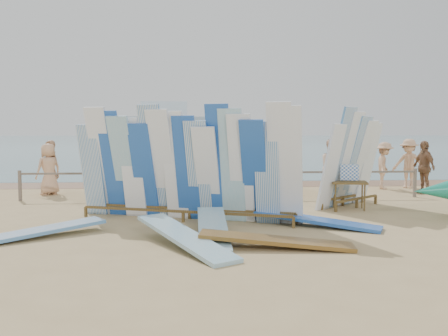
{
  "coord_description": "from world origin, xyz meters",
  "views": [
    {
      "loc": [
        -0.92,
        -11.24,
        2.03
      ],
      "look_at": [
        -0.06,
        1.56,
        1.05
      ],
      "focal_mm": 38.0,
      "sensor_mm": 36.0,
      "label": 1
    }
  ],
  "objects": [
    {
      "name": "beachgoer_10",
      "position": [
        6.7,
        3.86,
        0.87
      ],
      "size": [
        0.59,
        1.08,
        1.74
      ],
      "primitive_type": "imported",
      "rotation": [
        0.0,
        0.0,
        4.87
      ],
      "color": "#8C6042",
      "rests_on": "ground"
    },
    {
      "name": "beachgoer_1",
      "position": [
        -5.58,
        4.59,
        0.88
      ],
      "size": [
        0.72,
        0.67,
        1.76
      ],
      "primitive_type": "imported",
      "rotation": [
        0.0,
        0.0,
        5.63
      ],
      "color": "#8C6042",
      "rests_on": "ground"
    },
    {
      "name": "main_surfboard_rack",
      "position": [
        -1.05,
        -0.45,
        1.2
      ],
      "size": [
        5.21,
        2.35,
        2.66
      ],
      "rotation": [
        0.0,
        0.0,
        -0.34
      ],
      "color": "brown",
      "rests_on": "ground"
    },
    {
      "name": "flat_board_e",
      "position": [
        -3.95,
        -2.06,
        0.0
      ],
      "size": [
        2.52,
        2.03,
        0.23
      ],
      "primitive_type": "cube",
      "rotation": [
        0.06,
        0.0,
        -0.95
      ],
      "color": "silver",
      "rests_on": "ground"
    },
    {
      "name": "beachgoer_5",
      "position": [
        0.87,
        5.92,
        0.77
      ],
      "size": [
        0.46,
        1.42,
        1.53
      ],
      "primitive_type": "imported",
      "rotation": [
        0.0,
        0.0,
        1.57
      ],
      "color": "beige",
      "rests_on": "ground"
    },
    {
      "name": "flat_board_a",
      "position": [
        -1.06,
        -3.05,
        0.0
      ],
      "size": [
        1.86,
        2.59,
        0.4
      ],
      "primitive_type": "cube",
      "rotation": [
        0.12,
        0.0,
        0.54
      ],
      "color": "#7CB3C7",
      "rests_on": "ground"
    },
    {
      "name": "beach_chair_left",
      "position": [
        1.26,
        3.66,
        0.23
      ],
      "size": [
        0.68,
        0.68,
        0.78
      ],
      "rotation": [
        0.0,
        0.0,
        -0.51
      ],
      "color": "red",
      "rests_on": "ground"
    },
    {
      "name": "wet_sand_strip",
      "position": [
        0.0,
        7.2,
        0.0
      ],
      "size": [
        40.0,
        2.6,
        0.01
      ],
      "primitive_type": "cube",
      "color": "#805F48",
      "rests_on": "ground"
    },
    {
      "name": "beachgoer_8",
      "position": [
        3.55,
        3.6,
        0.9
      ],
      "size": [
        0.89,
        0.45,
        1.8
      ],
      "primitive_type": "imported",
      "rotation": [
        0.0,
        0.0,
        0.03
      ],
      "color": "beige",
      "rests_on": "ground"
    },
    {
      "name": "beachgoer_7",
      "position": [
        1.56,
        4.87,
        0.87
      ],
      "size": [
        0.65,
        0.72,
        1.74
      ],
      "primitive_type": "imported",
      "rotation": [
        0.0,
        0.0,
        4.11
      ],
      "color": "#8C6042",
      "rests_on": "ground"
    },
    {
      "name": "flat_board_d",
      "position": [
        1.74,
        -1.33,
        0.0
      ],
      "size": [
        2.65,
        1.75,
        0.27
      ],
      "primitive_type": "cube",
      "rotation": [
        0.07,
        0.0,
        1.09
      ],
      "color": "#2254AC",
      "rests_on": "ground"
    },
    {
      "name": "beachgoer_3",
      "position": [
        -1.1,
        6.67,
        0.91
      ],
      "size": [
        1.15,
        1.19,
        1.81
      ],
      "primitive_type": "imported",
      "rotation": [
        0.0,
        0.0,
        2.32
      ],
      "color": "tan",
      "rests_on": "ground"
    },
    {
      "name": "beachgoer_4",
      "position": [
        -0.9,
        3.91,
        0.83
      ],
      "size": [
        0.64,
        1.05,
        1.67
      ],
      "primitive_type": "imported",
      "rotation": [
        0.0,
        0.0,
        4.95
      ],
      "color": "#8C6042",
      "rests_on": "ground"
    },
    {
      "name": "beachgoer_11",
      "position": [
        -3.67,
        6.28,
        0.81
      ],
      "size": [
        0.59,
        1.52,
        1.61
      ],
      "primitive_type": "imported",
      "rotation": [
        0.0,
        0.0,
        4.64
      ],
      "color": "beige",
      "rests_on": "ground"
    },
    {
      "name": "vendor_table",
      "position": [
        3.18,
        0.84,
        0.39
      ],
      "size": [
        1.0,
        0.8,
        1.18
      ],
      "rotation": [
        0.0,
        0.0,
        -0.21
      ],
      "color": "brown",
      "rests_on": "ground"
    },
    {
      "name": "ocean",
      "position": [
        0.0,
        128.0,
        0.0
      ],
      "size": [
        320.0,
        240.0,
        0.02
      ],
      "primitive_type": "cube",
      "color": "teal",
      "rests_on": "ground"
    },
    {
      "name": "beachgoer_0",
      "position": [
        -5.56,
        4.33,
        0.83
      ],
      "size": [
        0.86,
        0.85,
        1.67
      ],
      "primitive_type": "imported",
      "rotation": [
        0.0,
        0.0,
        3.91
      ],
      "color": "tan",
      "rests_on": "ground"
    },
    {
      "name": "stroller",
      "position": [
        1.92,
        4.19,
        0.4
      ],
      "size": [
        0.71,
        0.85,
        1.0
      ],
      "rotation": [
        0.0,
        0.0,
        -0.32
      ],
      "color": "red",
      "rests_on": "ground"
    },
    {
      "name": "beachgoer_extra_0",
      "position": [
        6.9,
        5.37,
        0.89
      ],
      "size": [
        1.18,
        1.11,
        1.78
      ],
      "primitive_type": "imported",
      "rotation": [
        0.0,
        0.0,
        5.57
      ],
      "color": "tan",
      "rests_on": "ground"
    },
    {
      "name": "beachgoer_9",
      "position": [
        5.88,
        5.1,
        0.84
      ],
      "size": [
        0.89,
        1.17,
        1.68
      ],
      "primitive_type": "imported",
      "rotation": [
        0.0,
        0.0,
        1.1
      ],
      "color": "tan",
      "rests_on": "ground"
    },
    {
      "name": "fence",
      "position": [
        0.0,
        3.0,
        0.63
      ],
      "size": [
        12.08,
        0.08,
        0.9
      ],
      "color": "#706255",
      "rests_on": "ground"
    },
    {
      "name": "ground",
      "position": [
        0.0,
        0.0,
        0.0
      ],
      "size": [
        160.0,
        160.0,
        0.0
      ],
      "primitive_type": "plane",
      "color": "tan",
      "rests_on": "ground"
    },
    {
      "name": "flat_board_c",
      "position": [
        0.54,
        -3.14,
        0.0
      ],
      "size": [
        2.75,
        0.96,
        0.26
      ],
      "primitive_type": "cube",
      "rotation": [
        0.07,
        0.0,
        1.42
      ],
      "color": "brown",
      "rests_on": "ground"
    },
    {
      "name": "side_surfboard_rack",
      "position": [
        3.33,
        1.23,
        1.2
      ],
      "size": [
        2.18,
        1.92,
        2.67
      ],
      "rotation": [
        0.0,
        0.0,
        0.68
      ],
      "color": "brown",
      "rests_on": "ground"
    },
    {
      "name": "beach_chair_right",
      "position": [
        0.55,
        3.88,
        0.28
      ],
      "size": [
        0.85,
        0.86,
        0.95
      ],
      "rotation": [
        0.0,
        0.0,
        0.63
      ],
      "color": "red",
      "rests_on": "ground"
    },
    {
      "name": "flat_board_b",
      "position": [
        -0.53,
        -2.21,
        0.0
      ],
      "size": [
        0.56,
        2.69,
        0.37
      ],
      "primitive_type": "cube",
      "rotation": [
        0.11,
        0.0,
        -0.0
      ],
      "color": "#7CB3C7",
      "rests_on": "ground"
    },
    {
      "name": "distant_ship",
      "position": [
        -12.0,
        180.0,
        5.31
      ],
      "size": [
        45.0,
        8.0,
        14.0
      ],
      "color": "#999EA3",
      "rests_on": "ocean"
    }
  ]
}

